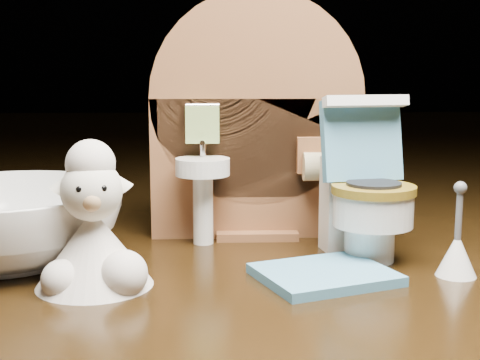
% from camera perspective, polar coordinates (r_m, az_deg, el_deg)
% --- Properties ---
extents(backdrop_panel, '(0.13, 0.05, 0.15)m').
position_cam_1_polar(backdrop_panel, '(0.41, 1.33, 4.21)').
color(backdrop_panel, brown).
rests_on(backdrop_panel, ground).
extents(toy_toilet, '(0.05, 0.06, 0.09)m').
position_cam_1_polar(toy_toilet, '(0.38, 10.59, -1.56)').
color(toy_toilet, white).
rests_on(toy_toilet, ground).
extents(bath_mat, '(0.08, 0.07, 0.00)m').
position_cam_1_polar(bath_mat, '(0.34, 7.23, -8.02)').
color(bath_mat, teal).
rests_on(bath_mat, ground).
extents(toilet_brush, '(0.02, 0.02, 0.05)m').
position_cam_1_polar(toilet_brush, '(0.36, 18.02, -5.82)').
color(toilet_brush, white).
rests_on(toilet_brush, ground).
extents(plush_lamb, '(0.06, 0.06, 0.07)m').
position_cam_1_polar(plush_lamb, '(0.33, -12.36, -4.67)').
color(plush_lamb, silver).
rests_on(plush_lamb, ground).
extents(ceramic_bowl, '(0.13, 0.13, 0.04)m').
position_cam_1_polar(ceramic_bowl, '(0.39, -19.43, -3.60)').
color(ceramic_bowl, white).
rests_on(ceramic_bowl, ground).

